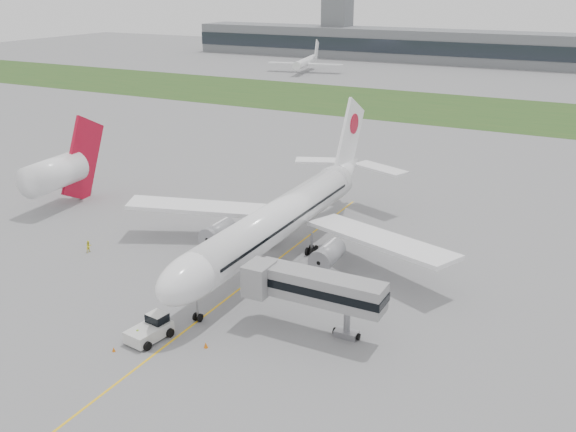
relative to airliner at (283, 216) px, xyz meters
The scene contains 14 objects.
ground 7.47m from the airliner, 90.00° to the right, with size 600.00×600.00×0.00m, color gray.
apron_markings 11.38m from the airliner, 90.00° to the right, with size 70.00×70.00×0.04m, color yellow, non-canonical shape.
grass_strip 115.27m from the airliner, 90.00° to the left, with size 600.00×50.00×0.02m, color #274E1D.
terminal_building 225.01m from the airliner, 90.00° to the left, with size 320.00×22.30×14.00m.
control_tower 244.38m from the airliner, 111.62° to the left, with size 12.00×12.00×56.00m, color slate, non-canonical shape.
airliner is the anchor object (origin of this frame).
pushback_tug 25.48m from the airliner, 95.06° to the right, with size 3.73×5.03×2.40m.
jet_bridge 19.94m from the airliner, 54.16° to the right, with size 14.90×4.25×6.90m.
safety_cone_left 29.57m from the airliner, 97.75° to the right, with size 0.36×0.36×0.49m, color #D5630B.
safety_cone_right 24.89m from the airliner, 80.95° to the right, with size 0.43×0.43×0.60m, color #D5630B.
ground_crew_near 27.02m from the airliner, 95.97° to the right, with size 0.58×0.38×1.58m, color #8FCB21.
ground_crew_far 26.88m from the airliner, 155.19° to the right, with size 0.80×0.62×1.64m, color yellow.
neighbor_aircraft 41.46m from the airliner, behind, with size 6.05×18.24×14.82m.
distant_aircraft_left 183.91m from the airliner, 114.96° to the left, with size 30.52×26.93×11.67m, color white, non-canonical shape.
Camera 1 is at (36.86, -65.02, 34.68)m, focal length 40.00 mm.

